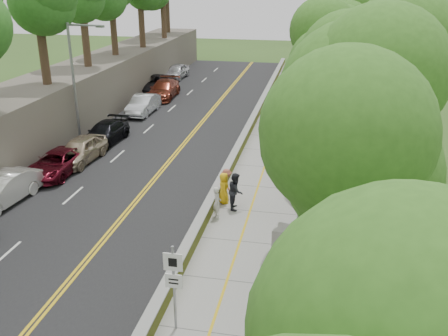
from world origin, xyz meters
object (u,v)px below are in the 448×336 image
object	(u,v)px
streetlight	(76,76)
car_1	(1,190)
construction_barrel	(309,103)
concrete_block	(289,238)
car_2	(57,163)
signpost	(174,279)
painter_0	(224,188)
person_far	(293,118)

from	to	relation	value
streetlight	car_1	distance (m)	10.43
construction_barrel	car_1	world-z (taller)	car_1
concrete_block	car_2	xyz separation A→B (m)	(-13.75, 5.61, 0.25)
signpost	painter_0	bearing A→B (deg)	91.77
car_1	painter_0	size ratio (longest dim) A/B	2.94
construction_barrel	person_far	distance (m)	6.13
person_far	construction_barrel	bearing A→B (deg)	-113.87
streetlight	construction_barrel	distance (m)	19.46
painter_0	person_far	xyz separation A→B (m)	(2.60, 13.29, 0.03)
concrete_block	construction_barrel	bearing A→B (deg)	90.00
signpost	car_2	world-z (taller)	signpost
signpost	car_2	distance (m)	15.72
painter_0	signpost	bearing A→B (deg)	164.55
car_1	painter_0	bearing A→B (deg)	18.05
car_2	person_far	distance (m)	17.10
streetlight	person_far	bearing A→B (deg)	23.34
concrete_block	painter_0	size ratio (longest dim) A/B	0.75
signpost	construction_barrel	distance (m)	29.23
streetlight	signpost	distance (m)	20.72
painter_0	car_2	bearing A→B (deg)	61.97
concrete_block	car_2	world-z (taller)	car_2
streetlight	car_2	distance (m)	6.75
car_1	streetlight	bearing A→B (deg)	97.69
concrete_block	car_1	xyz separation A→B (m)	(-14.44, 1.30, 0.37)
car_2	painter_0	xyz separation A→B (m)	(10.20, -1.95, 0.16)
construction_barrel	signpost	bearing A→B (deg)	-96.39
car_1	concrete_block	bearing A→B (deg)	0.65
person_far	signpost	bearing A→B (deg)	69.39
painter_0	person_far	size ratio (longest dim) A/B	0.96
streetlight	person_far	distance (m)	15.50
car_1	car_2	bearing A→B (deg)	86.64
signpost	person_far	xyz separation A→B (m)	(2.30, 22.97, -1.07)
painter_0	streetlight	bearing A→B (deg)	39.59
car_1	painter_0	world-z (taller)	painter_0
car_1	person_far	xyz separation A→B (m)	(13.49, 15.66, 0.07)
concrete_block	car_1	bearing A→B (deg)	174.85
person_far	streetlight	bearing A→B (deg)	8.44
signpost	concrete_block	bearing A→B (deg)	61.62
construction_barrel	concrete_block	size ratio (longest dim) A/B	0.80
concrete_block	person_far	xyz separation A→B (m)	(-0.95, 16.96, 0.44)
streetlight	car_1	xyz separation A→B (m)	(0.32, -9.70, -3.82)
car_1	person_far	size ratio (longest dim) A/B	2.83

